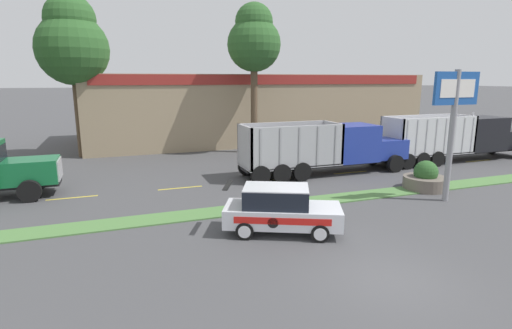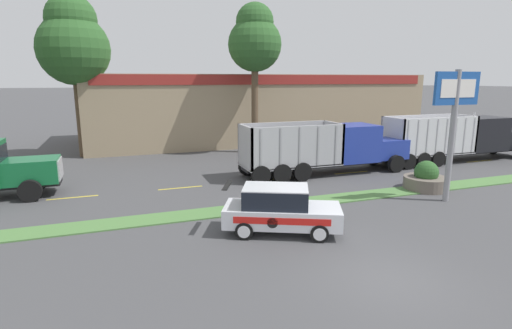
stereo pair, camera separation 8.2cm
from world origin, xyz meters
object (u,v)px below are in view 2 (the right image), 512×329
rally_car (280,209)px  stone_planter (426,179)px  dump_truck_trail (469,138)px  store_sign_post (455,110)px  dump_truck_lead (339,148)px

rally_car → stone_planter: rally_car is taller
dump_truck_trail → store_sign_post: (-9.39, -7.43, 2.81)m
rally_car → store_sign_post: 9.91m
dump_truck_lead → dump_truck_trail: 11.18m
store_sign_post → rally_car: bearing=-173.7°
dump_truck_lead → rally_car: (-7.44, -8.08, -0.63)m
dump_truck_lead → stone_planter: size_ratio=4.82×
rally_car → store_sign_post: (9.22, 1.03, 3.50)m
dump_truck_trail → rally_car: 20.45m
dump_truck_trail → rally_car: dump_truck_trail is taller
dump_truck_trail → store_sign_post: bearing=-141.6°
stone_planter → dump_truck_trail: bearing=31.6°
store_sign_post → stone_planter: bearing=73.9°
dump_truck_lead → dump_truck_trail: dump_truck_trail is taller
dump_truck_lead → stone_planter: bearing=-64.9°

